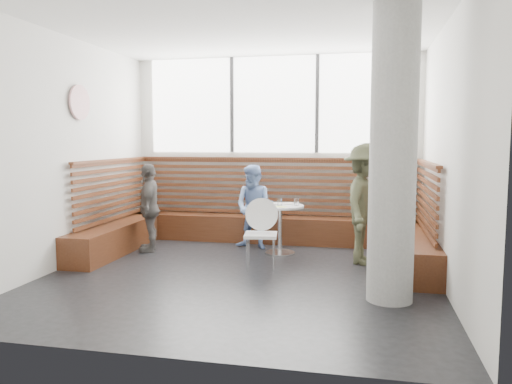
% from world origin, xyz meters
% --- Properties ---
extents(room, '(5.00, 5.00, 3.20)m').
position_xyz_m(room, '(0.00, 0.00, 1.60)').
color(room, silver).
rests_on(room, ground).
extents(booth, '(5.00, 2.50, 1.44)m').
position_xyz_m(booth, '(0.00, 1.77, 0.41)').
color(booth, '#422010').
rests_on(booth, ground).
extents(concrete_column, '(0.50, 0.50, 3.20)m').
position_xyz_m(concrete_column, '(1.85, -0.60, 1.60)').
color(concrete_column, gray).
rests_on(concrete_column, ground).
extents(wall_art, '(0.03, 0.50, 0.50)m').
position_xyz_m(wall_art, '(-2.46, 0.40, 2.30)').
color(wall_art, white).
rests_on(wall_art, room).
extents(cafe_table, '(0.74, 0.74, 0.76)m').
position_xyz_m(cafe_table, '(0.30, 1.39, 0.55)').
color(cafe_table, silver).
rests_on(cafe_table, ground).
extents(cafe_chair, '(0.46, 0.45, 0.96)m').
position_xyz_m(cafe_chair, '(0.19, 0.52, 0.56)').
color(cafe_chair, white).
rests_on(cafe_chair, ground).
extents(adult_man, '(0.85, 1.22, 1.72)m').
position_xyz_m(adult_man, '(1.58, 1.04, 0.86)').
color(adult_man, '#3F422C').
rests_on(adult_man, ground).
extents(child_back, '(0.75, 0.64, 1.36)m').
position_xyz_m(child_back, '(-0.17, 1.69, 0.68)').
color(child_back, '#7391C8').
rests_on(child_back, ground).
extents(child_left, '(0.57, 0.88, 1.40)m').
position_xyz_m(child_left, '(-1.76, 1.15, 0.70)').
color(child_left, '#57524E').
rests_on(child_left, ground).
extents(plate_near, '(0.20, 0.20, 0.01)m').
position_xyz_m(plate_near, '(0.18, 1.53, 0.77)').
color(plate_near, white).
rests_on(plate_near, cafe_table).
extents(plate_far, '(0.22, 0.22, 0.02)m').
position_xyz_m(plate_far, '(0.41, 1.57, 0.77)').
color(plate_far, white).
rests_on(plate_far, cafe_table).
extents(glass_left, '(0.07, 0.07, 0.10)m').
position_xyz_m(glass_left, '(0.08, 1.37, 0.81)').
color(glass_left, white).
rests_on(glass_left, cafe_table).
extents(glass_mid, '(0.07, 0.07, 0.12)m').
position_xyz_m(glass_mid, '(0.30, 1.34, 0.82)').
color(glass_mid, white).
rests_on(glass_mid, cafe_table).
extents(glass_right, '(0.08, 0.08, 0.12)m').
position_xyz_m(glass_right, '(0.54, 1.45, 0.82)').
color(glass_right, white).
rests_on(glass_right, cafe_table).
extents(menu_card, '(0.22, 0.19, 0.00)m').
position_xyz_m(menu_card, '(0.33, 1.20, 0.76)').
color(menu_card, '#A5C64C').
rests_on(menu_card, cafe_table).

